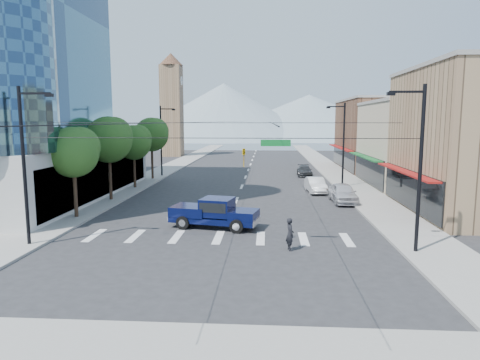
{
  "coord_description": "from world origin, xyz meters",
  "views": [
    {
      "loc": [
        2.77,
        -23.88,
        7.12
      ],
      "look_at": [
        0.86,
        5.75,
        3.0
      ],
      "focal_mm": 32.0,
      "sensor_mm": 36.0,
      "label": 1
    }
  ],
  "objects_px": {
    "pedestrian": "(290,234)",
    "parked_car_near": "(343,193)",
    "pickup_truck": "(214,212)",
    "parked_car_far": "(304,171)",
    "parked_car_mid": "(316,185)"
  },
  "relations": [
    {
      "from": "pedestrian",
      "to": "parked_car_near",
      "type": "xyz_separation_m",
      "value": [
        5.35,
        14.28,
        -0.06
      ]
    },
    {
      "from": "parked_car_near",
      "to": "pickup_truck",
      "type": "bearing_deg",
      "value": -138.8
    },
    {
      "from": "parked_car_far",
      "to": "parked_car_mid",
      "type": "bearing_deg",
      "value": -88.66
    },
    {
      "from": "parked_car_near",
      "to": "parked_car_far",
      "type": "xyz_separation_m",
      "value": [
        -1.8,
        18.39,
        -0.19
      ]
    },
    {
      "from": "pedestrian",
      "to": "parked_car_mid",
      "type": "xyz_separation_m",
      "value": [
        3.55,
        19.52,
        -0.16
      ]
    },
    {
      "from": "parked_car_near",
      "to": "parked_car_far",
      "type": "height_order",
      "value": "parked_car_near"
    },
    {
      "from": "pedestrian",
      "to": "parked_car_far",
      "type": "bearing_deg",
      "value": -20.61
    },
    {
      "from": "parked_car_mid",
      "to": "pedestrian",
      "type": "bearing_deg",
      "value": -104.7
    },
    {
      "from": "parked_car_near",
      "to": "parked_car_mid",
      "type": "distance_m",
      "value": 5.54
    },
    {
      "from": "parked_car_far",
      "to": "pedestrian",
      "type": "bearing_deg",
      "value": -94.87
    },
    {
      "from": "parked_car_mid",
      "to": "parked_car_far",
      "type": "relative_size",
      "value": 1.0
    },
    {
      "from": "pickup_truck",
      "to": "parked_car_far",
      "type": "xyz_separation_m",
      "value": [
        8.38,
        27.86,
        -0.39
      ]
    },
    {
      "from": "pickup_truck",
      "to": "parked_car_far",
      "type": "bearing_deg",
      "value": 85.45
    },
    {
      "from": "pickup_truck",
      "to": "parked_car_mid",
      "type": "xyz_separation_m",
      "value": [
        8.38,
        14.72,
        -0.29
      ]
    },
    {
      "from": "pedestrian",
      "to": "parked_car_mid",
      "type": "distance_m",
      "value": 19.84
    }
  ]
}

